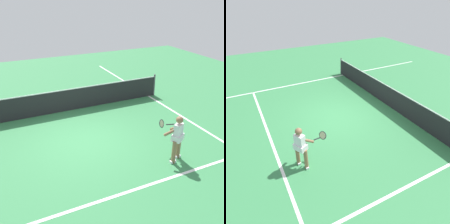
{
  "view_description": "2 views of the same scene",
  "coord_description": "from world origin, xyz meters",
  "views": [
    {
      "loc": [
        -2.8,
        -8.18,
        5.07
      ],
      "look_at": [
        0.87,
        -0.42,
        1.12
      ],
      "focal_mm": 43.78,
      "sensor_mm": 36.0,
      "label": 1
    },
    {
      "loc": [
        6.97,
        -3.6,
        5.1
      ],
      "look_at": [
        1.2,
        -0.58,
        1.06
      ],
      "focal_mm": 32.2,
      "sensor_mm": 36.0,
      "label": 2
    }
  ],
  "objects": [
    {
      "name": "tennis_player",
      "position": [
        2.16,
        -2.39,
        0.85
      ],
      "size": [
        0.68,
        1.14,
        1.55
      ],
      "color": "#8C6647",
      "rests_on": "ground"
    },
    {
      "name": "service_line_marking",
      "position": [
        0.0,
        -3.11,
        0.0
      ],
      "size": [
        8.87,
        0.1,
        0.01
      ],
      "primitive_type": "cube",
      "color": "white",
      "rests_on": "ground"
    },
    {
      "name": "court_net",
      "position": [
        0.0,
        2.77,
        0.52
      ],
      "size": [
        9.55,
        0.08,
        1.1
      ],
      "color": "#4C4C51",
      "rests_on": "ground"
    },
    {
      "name": "ground_plane",
      "position": [
        0.0,
        0.0,
        0.0
      ],
      "size": [
        26.48,
        26.48,
        0.0
      ],
      "primitive_type": "plane",
      "color": "#38844C"
    },
    {
      "name": "sideline_right_marking",
      "position": [
        4.43,
        0.0,
        0.0
      ],
      "size": [
        0.1,
        18.37,
        0.01
      ],
      "primitive_type": "cube",
      "color": "white",
      "rests_on": "ground"
    }
  ]
}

